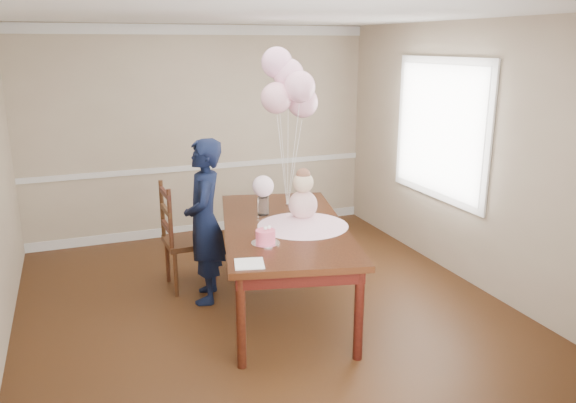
{
  "coord_description": "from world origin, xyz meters",
  "views": [
    {
      "loc": [
        -1.57,
        -4.65,
        2.46
      ],
      "look_at": [
        0.24,
        0.03,
        1.05
      ],
      "focal_mm": 35.0,
      "sensor_mm": 36.0,
      "label": 1
    }
  ],
  "objects": [
    {
      "name": "chair_leg_fl",
      "position": [
        -0.74,
        0.61,
        0.24
      ],
      "size": [
        0.05,
        0.05,
        0.47
      ],
      "primitive_type": "cylinder",
      "rotation": [
        0.0,
        0.0,
        0.04
      ],
      "color": "#3A1E0F",
      "rests_on": "floor"
    },
    {
      "name": "balloon_weight",
      "position": [
        0.45,
        0.59,
        0.85
      ],
      "size": [
        0.05,
        0.05,
        0.02
      ],
      "primitive_type": "cylinder",
      "rotation": [
        0.0,
        0.0,
        -0.24
      ],
      "color": "silver",
      "rests_on": "dining_table_top"
    },
    {
      "name": "balloon_c",
      "position": [
        0.5,
        0.69,
        2.17
      ],
      "size": [
        0.31,
        0.31,
        0.31
      ],
      "primitive_type": "sphere",
      "color": "#FFB4D5",
      "rests_on": "balloon_ribbon_c"
    },
    {
      "name": "balloon_a",
      "position": [
        0.34,
        0.61,
        1.95
      ],
      "size": [
        0.31,
        0.31,
        0.31
      ],
      "primitive_type": "sphere",
      "color": "#FFB4C6",
      "rests_on": "balloon_ribbon_a"
    },
    {
      "name": "rose_vase_near",
      "position": [
        0.12,
        0.38,
        0.92
      ],
      "size": [
        0.13,
        0.13,
        0.18
      ],
      "primitive_type": "cylinder",
      "rotation": [
        0.0,
        0.0,
        -0.24
      ],
      "color": "silver",
      "rests_on": "dining_table_top"
    },
    {
      "name": "dining_table_top",
      "position": [
        0.2,
        0.02,
        0.81
      ],
      "size": [
        1.61,
        2.43,
        0.06
      ],
      "primitive_type": "cube",
      "rotation": [
        0.0,
        0.0,
        -0.24
      ],
      "color": "black",
      "rests_on": "table_leg_fl"
    },
    {
      "name": "chair_back_post_l",
      "position": [
        -0.76,
        0.61,
        0.81
      ],
      "size": [
        0.05,
        0.05,
        0.62
      ],
      "primitive_type": "cylinder",
      "rotation": [
        0.0,
        0.0,
        0.04
      ],
      "color": "#381A0F",
      "rests_on": "dining_chair_seat"
    },
    {
      "name": "window_frame",
      "position": [
        2.23,
        0.5,
        1.55
      ],
      "size": [
        0.02,
        1.66,
        1.56
      ],
      "primitive_type": "cube",
      "color": "white",
      "rests_on": "wall_right"
    },
    {
      "name": "table_apron",
      "position": [
        0.2,
        0.02,
        0.72
      ],
      "size": [
        1.47,
        2.29,
        0.11
      ],
      "primitive_type": "cube",
      "rotation": [
        0.0,
        0.0,
        -0.24
      ],
      "color": "black",
      "rests_on": "table_leg_fl"
    },
    {
      "name": "chair_slat_mid",
      "position": [
        -0.77,
        0.81,
        0.86
      ],
      "size": [
        0.05,
        0.44,
        0.05
      ],
      "primitive_type": "cube",
      "rotation": [
        0.0,
        0.0,
        0.04
      ],
      "color": "#3D2210",
      "rests_on": "dining_chair_seat"
    },
    {
      "name": "balloon_ribbon_c",
      "position": [
        0.48,
        0.64,
        1.42
      ],
      "size": [
        0.05,
        0.1,
        1.15
      ],
      "primitive_type": "cylinder",
      "rotation": [
        -0.09,
        0.02,
        -0.24
      ],
      "color": "white",
      "rests_on": "balloon_weight"
    },
    {
      "name": "baseboard_trim",
      "position": [
        0.0,
        2.49,
        0.06
      ],
      "size": [
        4.5,
        0.02,
        0.12
      ],
      "primitive_type": "cube",
      "color": "silver",
      "rests_on": "floor"
    },
    {
      "name": "table_leg_br",
      "position": [
        0.9,
        0.9,
        0.39
      ],
      "size": [
        0.09,
        0.09,
        0.78
      ],
      "primitive_type": "cylinder",
      "rotation": [
        0.0,
        0.0,
        -0.24
      ],
      "color": "black",
      "rests_on": "floor"
    },
    {
      "name": "chair_back_post_r",
      "position": [
        -0.78,
        1.01,
        0.81
      ],
      "size": [
        0.05,
        0.05,
        0.62
      ],
      "primitive_type": "cylinder",
      "rotation": [
        0.0,
        0.0,
        0.04
      ],
      "color": "#381E0F",
      "rests_on": "dining_chair_seat"
    },
    {
      "name": "chair_rail_trim",
      "position": [
        0.0,
        2.49,
        0.9
      ],
      "size": [
        4.5,
        0.02,
        0.07
      ],
      "primitive_type": "cube",
      "color": "silver",
      "rests_on": "wall_back"
    },
    {
      "name": "baby_hair",
      "position": [
        0.35,
        -0.08,
        1.31
      ],
      "size": [
        0.13,
        0.13,
        0.13
      ],
      "primitive_type": "sphere",
      "color": "brown",
      "rests_on": "baby_head"
    },
    {
      "name": "chair_leg_br",
      "position": [
        -0.36,
        1.02,
        0.24
      ],
      "size": [
        0.05,
        0.05,
        0.47
      ],
      "primitive_type": "cylinder",
      "rotation": [
        0.0,
        0.0,
        0.04
      ],
      "color": "#311B0D",
      "rests_on": "floor"
    },
    {
      "name": "ceiling",
      "position": [
        0.0,
        0.0,
        2.7
      ],
      "size": [
        4.5,
        5.0,
        0.02
      ],
      "primitive_type": "cube",
      "color": "white",
      "rests_on": "wall_back"
    },
    {
      "name": "wall_right",
      "position": [
        2.25,
        0.0,
        1.35
      ],
      "size": [
        0.02,
        5.0,
        2.7
      ],
      "primitive_type": "cube",
      "color": "tan",
      "rests_on": "floor"
    },
    {
      "name": "balloon_ribbon_d",
      "position": [
        0.43,
        0.66,
        1.48
      ],
      "size": [
        0.07,
        0.13,
        1.26
      ],
      "primitive_type": "cylinder",
      "rotation": [
        -0.09,
        -0.07,
        -0.24
      ],
      "color": "silver",
      "rests_on": "balloon_weight"
    },
    {
      "name": "baby_torso",
      "position": [
        0.35,
        -0.08,
        1.03
      ],
      "size": [
        0.27,
        0.27,
        0.27
      ],
      "primitive_type": "sphere",
      "color": "pink",
      "rests_on": "baby_skirt"
    },
    {
      "name": "balloon_ribbon_e",
      "position": [
        0.54,
        0.61,
        1.29
      ],
      "size": [
        0.17,
        0.04,
        0.86
      ],
      "primitive_type": "cylinder",
      "rotation": [
        -0.09,
        0.17,
        -0.24
      ],
      "color": "white",
      "rests_on": "balloon_weight"
    },
    {
      "name": "woman",
      "position": [
        -0.46,
        0.45,
        0.81
      ],
      "size": [
        0.54,
        0.67,
        1.61
      ],
      "primitive_type": "imported",
      "rotation": [
        0.0,
        0.0,
        -1.85
      ],
      "color": "black",
      "rests_on": "floor"
    },
    {
      "name": "cake_platter",
      "position": [
        -0.13,
        -0.42,
        0.84
      ],
      "size": [
        0.3,
        0.3,
        0.01
      ],
      "primitive_type": "cylinder",
      "rotation": [
        0.0,
        0.0,
        -0.24
      ],
      "color": "silver",
      "rests_on": "dining_table_top"
    },
    {
      "name": "window_blinds",
      "position": [
        2.21,
        0.5,
        1.55
      ],
      "size": [
        0.01,
        1.5,
        1.4
      ],
      "primitive_type": "cube",
      "color": "white",
      "rests_on": "wall_right"
    },
    {
      "name": "balloon_ribbon_a",
      "position": [
        0.4,
        0.6,
        1.31
      ],
      "size": [
        0.1,
        0.03,
        0.93
      ],
      "primitive_type": "cylinder",
      "rotation": [
        0.0,
        -0.1,
        -0.24
      ],
      "color": "white",
      "rests_on": "balloon_weight"
    },
    {
      "name": "baby_skirt",
      "position": [
        0.35,
        -0.08,
        0.89
      ],
      "size": [
        1.02,
        1.02,
        0.11
      ],
      "primitive_type": "cone",
      "rotation": [
        0.0,
        0.0,
        -0.24
      ],
      "color": "#FFBBD2",
      "rests_on": "dining_table_top"
    },
    {
      "name": "birthday_cake",
      "position": [
        -0.13,
        -0.42,
        0.9
      ],
      "size": [
        0.2,
        0.2,
        0.11
      ],
      "primitive_type": "cylinder",
      "rotation": [
        0.0,
        0.0,
        -0.24
      ],
      "color": "#FF5075",
      "rests_on": "cake_platter"
    },
    {
      "name": "dining_chair_seat",
      "position": [
        -0.55,
        0.82,
        0.49
      ],
      "size": [
        0.5,
        0.5,
        0.05
      ],
      "primitive_type": "cube",
      "rotation": [
        0.0,
        0.0,
        0.04
      ],
      "color": "#341B0E",
      "rests_on": "chair_leg_fl"
    },
    {
      "name": "crown_molding",
      "position": [
        0.0,
        2.49,
        2.63
      ],
      "size": [
        4.5,
        0.02,
        0.12
      ],
      "primitive_type": "cube",
      "color": "silver",
      "rests_on": "wall_back"
    },
    {
      "name": "chair_slat_low",
      "position": [
        -0.77,
        0.81,
        0.68
      ],
      "size": [
        0.05,
        0.44,
        0.05
      ],
      "primitive_type": "cube",
      "rotation": [
        0.0,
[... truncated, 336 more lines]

